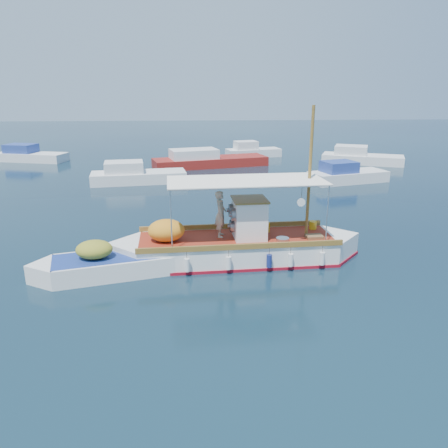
{
  "coord_description": "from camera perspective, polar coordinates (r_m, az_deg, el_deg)",
  "views": [
    {
      "loc": [
        -1.53,
        -16.07,
        6.79
      ],
      "look_at": [
        -0.48,
        0.0,
        1.74
      ],
      "focal_mm": 35.0,
      "sensor_mm": 36.0,
      "label": 1
    }
  ],
  "objects": [
    {
      "name": "dinghy",
      "position": [
        17.16,
        -13.87,
        -5.21
      ],
      "size": [
        6.34,
        2.97,
        1.6
      ],
      "rotation": [
        0.0,
        0.0,
        0.26
      ],
      "color": "white",
      "rests_on": "ground"
    },
    {
      "name": "bg_boat_n",
      "position": [
        39.41,
        -2.24,
        8.21
      ],
      "size": [
        10.53,
        5.32,
        1.8
      ],
      "rotation": [
        0.0,
        0.0,
        0.26
      ],
      "color": "maroon",
      "rests_on": "ground"
    },
    {
      "name": "bg_boat_far_n",
      "position": [
        45.23,
        3.64,
        9.38
      ],
      "size": [
        5.77,
        3.16,
        1.8
      ],
      "rotation": [
        0.0,
        0.0,
        0.22
      ],
      "color": "silver",
      "rests_on": "ground"
    },
    {
      "name": "ground",
      "position": [
        17.51,
        1.56,
        -5.4
      ],
      "size": [
        160.0,
        160.0,
        0.0
      ],
      "primitive_type": "plane",
      "color": "black",
      "rests_on": "ground"
    },
    {
      "name": "bg_boat_far_w",
      "position": [
        46.36,
        -24.09,
        8.12
      ],
      "size": [
        7.12,
        3.98,
        1.8
      ],
      "rotation": [
        0.0,
        0.0,
        -0.26
      ],
      "color": "silver",
      "rests_on": "ground"
    },
    {
      "name": "bg_boat_nw",
      "position": [
        33.24,
        -11.45,
        6.15
      ],
      "size": [
        7.16,
        3.35,
        1.8
      ],
      "rotation": [
        0.0,
        0.0,
        0.14
      ],
      "color": "silver",
      "rests_on": "ground"
    },
    {
      "name": "fishing_caique",
      "position": [
        17.88,
        1.44,
        -2.97
      ],
      "size": [
        10.42,
        3.29,
        6.36
      ],
      "rotation": [
        0.0,
        0.0,
        0.06
      ],
      "color": "white",
      "rests_on": "ground"
    },
    {
      "name": "bg_boat_ne",
      "position": [
        34.01,
        15.66,
        6.1
      ],
      "size": [
        6.19,
        3.68,
        1.8
      ],
      "rotation": [
        0.0,
        0.0,
        0.27
      ],
      "color": "silver",
      "rests_on": "ground"
    },
    {
      "name": "bg_boat_e",
      "position": [
        43.06,
        17.32,
        8.23
      ],
      "size": [
        7.65,
        5.18,
        1.8
      ],
      "rotation": [
        0.0,
        0.0,
        -0.4
      ],
      "color": "silver",
      "rests_on": "ground"
    }
  ]
}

